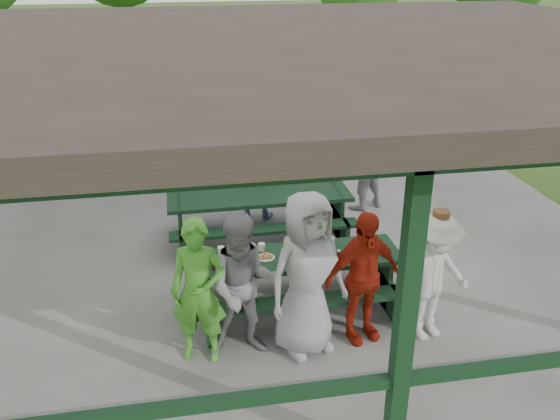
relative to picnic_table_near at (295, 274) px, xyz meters
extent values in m
plane|color=#34551A|center=(0.36, 1.20, -0.58)|extent=(90.00, 90.00, 0.00)
cube|color=#63635E|center=(0.36, 1.20, -0.53)|extent=(10.00, 8.00, 0.10)
cube|color=black|center=(0.36, -2.60, 1.02)|extent=(0.15, 0.15, 3.00)
cube|color=black|center=(-4.44, 5.00, 1.02)|extent=(0.15, 0.15, 3.00)
cube|color=black|center=(0.36, 5.00, 1.02)|extent=(0.15, 0.15, 3.00)
cube|color=black|center=(5.16, 5.00, 1.02)|extent=(0.15, 0.15, 3.00)
cube|color=black|center=(-2.04, -2.60, 0.42)|extent=(4.65, 0.10, 0.10)
cube|color=black|center=(-2.04, 5.00, 0.42)|extent=(4.65, 0.10, 0.10)
cube|color=black|center=(2.76, 5.00, 0.42)|extent=(4.65, 0.10, 0.10)
cube|color=black|center=(0.36, -2.60, 2.42)|extent=(9.80, 0.15, 0.20)
cube|color=black|center=(0.36, 5.00, 2.42)|extent=(9.80, 0.15, 0.20)
cube|color=#2D2620|center=(0.36, 1.20, 2.64)|extent=(10.60, 8.60, 0.24)
cube|color=black|center=(0.00, 0.00, 0.24)|extent=(2.65, 0.75, 0.06)
cube|color=black|center=(0.00, -0.56, -0.05)|extent=(2.65, 0.28, 0.05)
cube|color=black|center=(0.00, 0.55, -0.05)|extent=(2.65, 0.28, 0.05)
cube|color=black|center=(-1.15, 0.00, -0.10)|extent=(0.06, 0.70, 0.75)
cube|color=black|center=(1.15, 0.00, -0.10)|extent=(0.06, 0.70, 0.75)
cube|color=black|center=(-1.15, 0.00, -0.25)|extent=(0.06, 1.39, 0.45)
cube|color=black|center=(1.15, 0.00, -0.25)|extent=(0.06, 1.39, 0.45)
cube|color=black|center=(-0.15, 2.00, 0.24)|extent=(2.84, 0.75, 0.06)
cube|color=black|center=(-0.15, 1.44, -0.05)|extent=(2.84, 0.28, 0.05)
cube|color=black|center=(-0.15, 2.55, -0.05)|extent=(2.84, 0.28, 0.05)
cube|color=black|center=(-1.39, 2.00, -0.10)|extent=(0.06, 0.70, 0.75)
cube|color=black|center=(1.09, 2.00, -0.10)|extent=(0.06, 0.70, 0.75)
cube|color=black|center=(-1.39, 2.00, -0.25)|extent=(0.06, 1.39, 0.45)
cube|color=black|center=(1.09, 2.00, -0.25)|extent=(0.06, 1.39, 0.45)
cylinder|color=white|center=(-0.96, 0.00, 0.28)|extent=(0.22, 0.22, 0.01)
torus|color=#A06A38|center=(-1.00, -0.02, 0.30)|extent=(0.10, 0.10, 0.03)
torus|color=#A06A38|center=(-0.92, -0.02, 0.30)|extent=(0.10, 0.10, 0.03)
torus|color=#A06A38|center=(-0.96, 0.04, 0.30)|extent=(0.10, 0.10, 0.03)
cylinder|color=white|center=(-0.37, 0.00, 0.28)|extent=(0.22, 0.22, 0.01)
torus|color=#A06A38|center=(-0.41, -0.02, 0.30)|extent=(0.10, 0.10, 0.03)
torus|color=#A06A38|center=(-0.33, -0.02, 0.30)|extent=(0.10, 0.10, 0.03)
torus|color=#A06A38|center=(-0.37, 0.04, 0.30)|extent=(0.10, 0.10, 0.03)
cylinder|color=white|center=(0.36, 0.00, 0.28)|extent=(0.22, 0.22, 0.01)
torus|color=#A06A38|center=(0.32, -0.02, 0.30)|extent=(0.10, 0.10, 0.03)
torus|color=#A06A38|center=(0.40, -0.02, 0.30)|extent=(0.10, 0.10, 0.03)
torus|color=#A06A38|center=(0.36, 0.04, 0.30)|extent=(0.10, 0.10, 0.03)
cylinder|color=white|center=(1.05, 0.00, 0.28)|extent=(0.22, 0.22, 0.01)
torus|color=#A06A38|center=(1.01, -0.02, 0.30)|extent=(0.10, 0.10, 0.03)
torus|color=#A06A38|center=(1.09, -0.02, 0.30)|extent=(0.10, 0.10, 0.03)
torus|color=#A06A38|center=(1.05, 0.04, 0.30)|extent=(0.10, 0.10, 0.03)
cylinder|color=#381E0F|center=(-1.03, -0.18, 0.32)|extent=(0.06, 0.06, 0.10)
cylinder|color=#381E0F|center=(-0.20, -0.18, 0.32)|extent=(0.06, 0.06, 0.10)
cylinder|color=#381E0F|center=(0.37, -0.18, 0.32)|extent=(0.06, 0.06, 0.10)
cylinder|color=#381E0F|center=(0.51, -0.18, 0.32)|extent=(0.06, 0.06, 0.10)
cone|color=white|center=(-0.91, 0.20, 0.32)|extent=(0.09, 0.09, 0.10)
cone|color=white|center=(-0.62, 0.20, 0.32)|extent=(0.09, 0.09, 0.10)
cone|color=white|center=(-0.40, 0.20, 0.32)|extent=(0.09, 0.09, 0.10)
cone|color=white|center=(0.51, 0.20, 0.32)|extent=(0.09, 0.09, 0.10)
imported|color=#43982A|center=(-1.24, -0.80, 0.38)|extent=(0.70, 0.55, 1.71)
imported|color=gray|center=(-0.74, -0.81, 0.39)|extent=(0.87, 0.69, 1.73)
imported|color=#99999B|center=(-0.05, -0.85, 0.50)|extent=(1.10, 0.90, 1.95)
imported|color=#9E1E0E|center=(0.63, -0.77, 0.34)|extent=(1.03, 0.62, 1.63)
imported|color=beige|center=(1.44, -0.89, 0.32)|extent=(1.15, 0.87, 1.59)
cylinder|color=brown|center=(1.44, -0.89, 1.05)|extent=(0.40, 0.40, 0.02)
cylinder|color=brown|center=(1.44, -0.89, 1.11)|extent=(0.24, 0.24, 0.11)
imported|color=#809FC7|center=(-0.08, 2.84, 0.25)|extent=(1.41, 0.86, 1.45)
imported|color=#445EB0|center=(-1.09, 3.33, 0.32)|extent=(0.61, 0.43, 1.59)
imported|color=#949497|center=(1.79, 2.91, 0.34)|extent=(0.96, 0.85, 1.63)
imported|color=silver|center=(1.48, 10.28, 0.11)|extent=(5.06, 2.56, 1.37)
cube|color=#1C399C|center=(-0.42, 9.38, 0.14)|extent=(2.77, 1.95, 0.11)
cube|color=#1C399C|center=(-0.23, 8.78, 0.36)|extent=(2.41, 0.80, 0.36)
cube|color=#1C399C|center=(-0.60, 9.98, 0.36)|extent=(2.41, 0.80, 0.36)
cube|color=#1C399C|center=(-1.61, 9.01, 0.36)|extent=(0.43, 1.21, 0.36)
cube|color=#1C399C|center=(0.78, 9.76, 0.36)|extent=(0.43, 1.21, 0.36)
cylinder|color=black|center=(-0.98, 8.50, -0.24)|extent=(0.70, 0.36, 0.68)
cylinder|color=yellow|center=(-0.98, 8.50, -0.24)|extent=(0.30, 0.26, 0.25)
cylinder|color=black|center=(-1.38, 9.78, -0.24)|extent=(0.70, 0.36, 0.68)
cylinder|color=yellow|center=(-1.38, 9.78, -0.24)|extent=(0.30, 0.26, 0.25)
cylinder|color=black|center=(0.55, 8.98, -0.24)|extent=(0.70, 0.36, 0.68)
cylinder|color=yellow|center=(0.55, 8.98, -0.24)|extent=(0.30, 0.26, 0.25)
cylinder|color=black|center=(0.15, 10.26, -0.24)|extent=(0.70, 0.36, 0.68)
cylinder|color=yellow|center=(0.15, 10.26, -0.24)|extent=(0.30, 0.26, 0.25)
cube|color=#1C399C|center=(1.21, 9.89, 0.05)|extent=(0.88, 0.34, 0.07)
cone|color=#F2590C|center=(-1.65, 8.99, 0.45)|extent=(0.12, 0.35, 0.36)
cylinder|color=black|center=(-2.95, 17.64, 0.97)|extent=(0.36, 0.36, 3.10)
cylinder|color=black|center=(5.34, 14.85, 0.54)|extent=(0.36, 0.36, 2.22)
cylinder|color=black|center=(10.59, 14.48, 0.74)|extent=(0.36, 0.36, 2.63)
cylinder|color=black|center=(10.96, 16.16, 0.76)|extent=(0.36, 0.36, 2.67)
camera|label=1|loc=(-1.36, -6.38, 3.83)|focal=38.00mm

